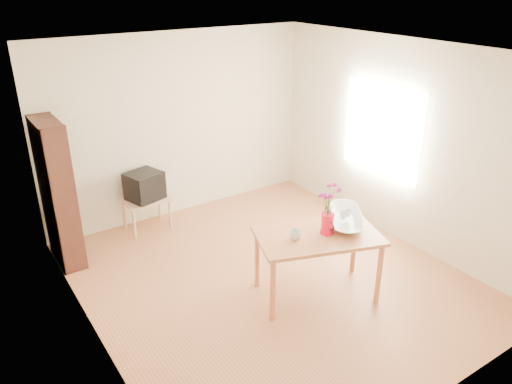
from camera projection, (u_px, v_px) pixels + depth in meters
room at (274, 175)px, 5.35m from camera, size 4.50×4.50×4.50m
table at (318, 242)px, 5.33m from camera, size 1.47×1.13×0.75m
tv_stand at (146, 203)px, 6.85m from camera, size 0.60×0.45×0.46m
bookshelf at (59, 198)px, 5.91m from camera, size 0.28×0.70×1.80m
pitcher at (327, 224)px, 5.28m from camera, size 0.15×0.23×0.23m
flowers at (329, 199)px, 5.16m from camera, size 0.26×0.26×0.37m
mug at (295, 235)px, 5.19m from camera, size 0.15×0.15×0.09m
bowl at (347, 201)px, 5.46m from camera, size 0.75×0.75×0.50m
teacup_a at (344, 206)px, 5.45m from camera, size 0.10×0.10×0.07m
teacup_b at (348, 204)px, 5.51m from camera, size 0.08×0.08×0.06m
television at (144, 185)px, 6.75m from camera, size 0.53×0.51×0.38m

